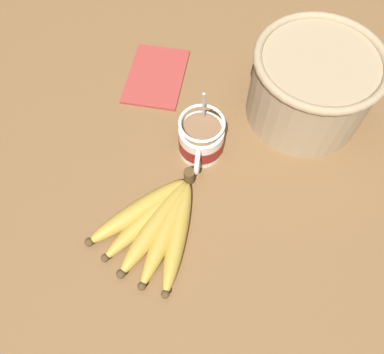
{
  "coord_description": "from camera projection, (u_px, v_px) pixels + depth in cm",
  "views": [
    {
      "loc": [
        32.06,
        3.44,
        65.4
      ],
      "look_at": [
        2.31,
        -0.61,
        7.91
      ],
      "focal_mm": 35.0,
      "sensor_mm": 36.0,
      "label": 1
    }
  ],
  "objects": [
    {
      "name": "napkin",
      "position": [
        156.0,
        76.0,
        0.8
      ],
      "size": [
        17.19,
        12.39,
        0.6
      ],
      "color": "#A33833",
      "rests_on": "table"
    },
    {
      "name": "coffee_mug",
      "position": [
        201.0,
        140.0,
        0.69
      ],
      "size": [
        11.72,
        8.45,
        14.67
      ],
      "color": "white",
      "rests_on": "table"
    },
    {
      "name": "banana_bunch",
      "position": [
        156.0,
        223.0,
        0.63
      ],
      "size": [
        22.24,
        17.42,
        4.07
      ],
      "color": "#4C381E",
      "rests_on": "table"
    },
    {
      "name": "table",
      "position": [
        197.0,
        181.0,
        0.71
      ],
      "size": [
        131.93,
        131.93,
        3.99
      ],
      "color": "brown",
      "rests_on": "ground"
    },
    {
      "name": "woven_basket",
      "position": [
        311.0,
        85.0,
        0.69
      ],
      "size": [
        23.55,
        23.55,
        14.93
      ],
      "color": "tan",
      "rests_on": "table"
    }
  ]
}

